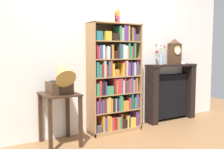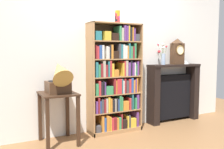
{
  "view_description": "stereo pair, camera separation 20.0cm",
  "coord_description": "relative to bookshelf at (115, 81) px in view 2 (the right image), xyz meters",
  "views": [
    {
      "loc": [
        -1.99,
        -3.18,
        1.25
      ],
      "look_at": [
        -0.05,
        0.14,
        0.9
      ],
      "focal_mm": 40.08,
      "sensor_mm": 36.0,
      "label": 1
    },
    {
      "loc": [
        -1.81,
        -3.27,
        1.25
      ],
      "look_at": [
        -0.05,
        0.14,
        0.9
      ],
      "focal_mm": 40.08,
      "sensor_mm": 36.0,
      "label": 2
    }
  ],
  "objects": [
    {
      "name": "ground_plane",
      "position": [
        0.0,
        -0.13,
        -0.81
      ],
      "size": [
        7.66,
        6.4,
        0.02
      ],
      "primitive_type": "cube",
      "color": "brown"
    },
    {
      "name": "wall_back",
      "position": [
        0.15,
        0.21,
        0.5
      ],
      "size": [
        4.66,
        0.08,
        2.6
      ],
      "primitive_type": "cube",
      "color": "silver",
      "rests_on": "ground"
    },
    {
      "name": "bookshelf",
      "position": [
        0.0,
        0.0,
        0.0
      ],
      "size": [
        0.84,
        0.31,
        1.69
      ],
      "color": "#A87A4C",
      "rests_on": "ground"
    },
    {
      "name": "cup_stack",
      "position": [
        0.06,
        0.03,
        0.99
      ],
      "size": [
        0.08,
        0.08,
        0.2
      ],
      "color": "red",
      "rests_on": "bookshelf"
    },
    {
      "name": "side_table_left",
      "position": [
        -0.93,
        -0.1,
        -0.28
      ],
      "size": [
        0.47,
        0.54,
        0.7
      ],
      "color": "#382316",
      "rests_on": "ground"
    },
    {
      "name": "gramophone",
      "position": [
        -0.93,
        -0.18,
        0.12
      ],
      "size": [
        0.29,
        0.5,
        0.51
      ],
      "color": "#472D1C",
      "rests_on": "side_table_left"
    },
    {
      "name": "fireplace_mantel",
      "position": [
        1.22,
        0.06,
        -0.29
      ],
      "size": [
        1.02,
        0.26,
        1.03
      ],
      "color": "black",
      "rests_on": "ground"
    },
    {
      "name": "mantel_clock",
      "position": [
        1.28,
        0.03,
        0.47
      ],
      "size": [
        0.22,
        0.15,
        0.46
      ],
      "color": "#472D1C",
      "rests_on": "fireplace_mantel"
    },
    {
      "name": "flower_vase",
      "position": [
        0.97,
        0.04,
        0.39
      ],
      "size": [
        0.15,
        0.15,
        0.37
      ],
      "color": "#99B2D1",
      "rests_on": "fireplace_mantel"
    },
    {
      "name": "teacup_with_saucer",
      "position": [
        1.48,
        0.04,
        0.26
      ],
      "size": [
        0.15,
        0.15,
        0.06
      ],
      "color": "white",
      "rests_on": "fireplace_mantel"
    }
  ]
}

